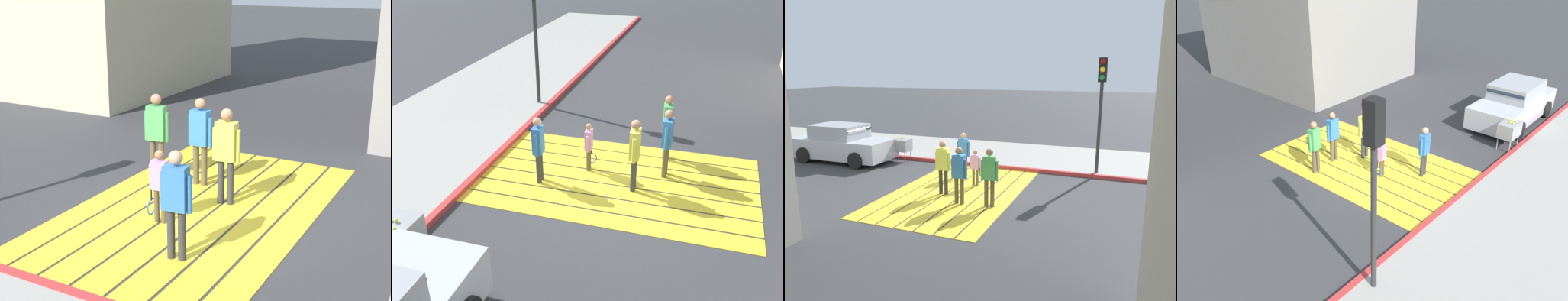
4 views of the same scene
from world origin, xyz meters
TOP-DOWN VIEW (x-y plane):
  - ground_plane at (0.00, 0.00)m, footprint 120.00×120.00m
  - crosswalk_stripes at (0.00, -0.00)m, footprint 6.40×3.80m
  - sidewalk_west at (-5.60, 0.00)m, footprint 4.80×40.00m
  - curb_painted at (-3.25, 0.00)m, footprint 0.16×40.00m
  - car_parked_near_curb at (-2.00, -6.31)m, footprint 2.00×4.31m
  - traffic_light_corner at (-3.58, 3.95)m, footprint 0.39×0.28m
  - tennis_ball_cart at (-2.90, -4.01)m, footprint 0.56×0.80m
  - pedestrian_adult_lead at (0.91, 1.40)m, footprint 0.27×0.49m
  - pedestrian_adult_trailing at (-1.73, -0.58)m, footprint 0.24×0.47m
  - pedestrian_adult_side at (1.02, 0.52)m, footprint 0.22×0.49m
  - pedestrian_teen_behind at (0.42, -0.31)m, footprint 0.24×0.50m
  - pedestrian_child_with_racket at (-0.80, 0.28)m, footprint 0.28×0.39m

SIDE VIEW (x-z plane):
  - ground_plane at x=0.00m, z-range 0.00..0.00m
  - crosswalk_stripes at x=0.00m, z-range 0.00..0.01m
  - sidewalk_west at x=-5.60m, z-range 0.00..0.12m
  - curb_painted at x=-3.25m, z-range 0.00..0.13m
  - pedestrian_child_with_racket at x=-0.80m, z-range 0.07..1.30m
  - tennis_ball_cart at x=-2.90m, z-range 0.19..1.21m
  - car_parked_near_curb at x=-2.00m, z-range -0.05..1.52m
  - pedestrian_adult_trailing at x=-1.73m, z-range 0.13..1.74m
  - pedestrian_adult_side at x=1.02m, z-range 0.14..1.82m
  - pedestrian_adult_lead at x=0.91m, z-range 0.14..1.84m
  - pedestrian_teen_behind at x=0.42m, z-range 0.14..1.84m
  - traffic_light_corner at x=-3.58m, z-range 0.92..5.16m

